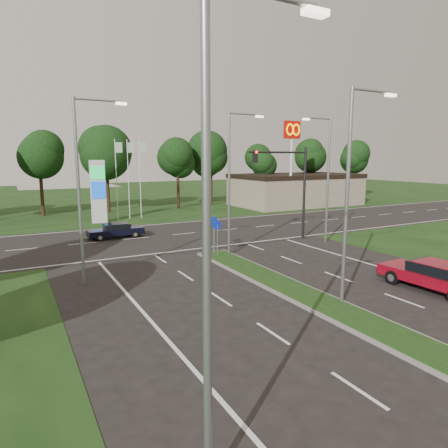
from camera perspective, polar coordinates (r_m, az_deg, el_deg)
name	(u,v)px	position (r m, az deg, el deg)	size (l,w,h in m)	color
verge_far	(98,200)	(62.36, -17.62, 3.30)	(160.00, 50.00, 0.02)	black
cross_road	(173,235)	(32.68, -7.34, -1.58)	(160.00, 12.00, 0.02)	black
median_kerb	(364,323)	(16.36, 19.43, -13.22)	(2.00, 26.00, 0.12)	slate
commercial_building	(296,190)	(53.82, 10.23, 4.83)	(16.00, 9.00, 4.00)	gray
streetlight_median_near	(351,186)	(17.28, 17.69, 5.23)	(2.53, 0.22, 9.00)	gray
streetlight_median_far	(232,176)	(25.27, 1.13, 6.88)	(2.53, 0.22, 9.00)	gray
streetlight_left_near	(217,225)	(6.84, -1.00, -0.16)	(2.53, 0.22, 9.00)	gray
streetlight_left_far	(83,182)	(20.27, -19.55, 5.69)	(2.53, 0.22, 9.00)	gray
streetlight_right_far	(326,174)	(29.88, 14.38, 6.99)	(2.53, 0.22, 9.00)	gray
traffic_signal	(291,179)	(30.39, 9.54, 6.38)	(5.10, 0.42, 7.00)	black
median_signs	(215,229)	(25.53, -1.29, -0.70)	(1.16, 1.76, 2.38)	gray
gas_pylon	(100,190)	(39.89, -17.25, 4.70)	(5.80, 1.26, 8.00)	silver
mcdonalds_sign	(292,142)	(48.05, 9.67, 11.45)	(2.20, 0.47, 10.40)	silver
treeline_far	(122,152)	(47.35, -14.43, 9.92)	(6.00, 6.00, 9.90)	black
red_sedan	(435,275)	(21.43, 27.96, -6.50)	(2.23, 5.04, 1.37)	maroon
navy_sedan	(116,230)	(32.30, -15.21, -0.85)	(4.18, 1.75, 1.15)	black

